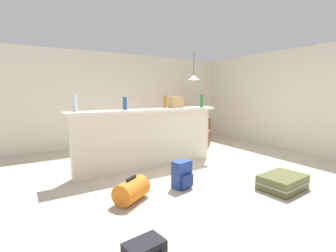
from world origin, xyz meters
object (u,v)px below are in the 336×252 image
(grocery_bag, at_px, (176,102))
(pendant_lamp, at_px, (194,78))
(bottle_green, at_px, (202,101))
(duffel_bag_orange, at_px, (132,190))
(dining_table, at_px, (189,120))
(dining_chair_near_partition, at_px, (198,127))
(backpack_blue, at_px, (182,175))
(suitcase_flat_olive, at_px, (283,182))
(bottle_amber, at_px, (165,102))
(bottle_blue, at_px, (125,103))
(bottle_clear, at_px, (75,103))

(grocery_bag, xyz_separation_m, pendant_lamp, (1.47, 1.34, 0.60))
(bottle_green, bearing_deg, duffel_bag_orange, -152.00)
(dining_table, height_order, pendant_lamp, pendant_lamp)
(dining_table, xyz_separation_m, dining_chair_near_partition, (-0.09, -0.53, -0.13))
(pendant_lamp, relative_size, backpack_blue, 1.83)
(duffel_bag_orange, distance_m, backpack_blue, 0.85)
(grocery_bag, xyz_separation_m, backpack_blue, (-0.68, -1.22, -1.04))
(suitcase_flat_olive, bearing_deg, dining_table, 77.01)
(pendant_lamp, bearing_deg, duffel_bag_orange, -139.16)
(bottle_amber, distance_m, grocery_bag, 0.25)
(grocery_bag, bearing_deg, pendant_lamp, 42.31)
(bottle_amber, distance_m, backpack_blue, 1.69)
(bottle_green, xyz_separation_m, dining_table, (0.84, 1.57, -0.62))
(duffel_bag_orange, bearing_deg, bottle_blue, 71.04)
(bottle_amber, height_order, dining_chair_near_partition, bottle_amber)
(bottle_amber, relative_size, duffel_bag_orange, 0.44)
(grocery_bag, distance_m, dining_chair_near_partition, 1.73)
(dining_table, height_order, dining_chair_near_partition, dining_chair_near_partition)
(dining_table, relative_size, dining_chair_near_partition, 1.18)
(grocery_bag, xyz_separation_m, suitcase_flat_olive, (0.58, -2.06, -1.14))
(bottle_amber, height_order, pendant_lamp, pendant_lamp)
(bottle_clear, distance_m, bottle_green, 2.50)
(bottle_amber, relative_size, pendant_lamp, 0.33)
(backpack_blue, bearing_deg, bottle_amber, 70.88)
(backpack_blue, bearing_deg, bottle_clear, 135.37)
(bottle_clear, distance_m, suitcase_flat_olive, 3.49)
(bottle_blue, relative_size, dining_table, 0.21)
(bottle_clear, relative_size, bottle_green, 1.09)
(dining_chair_near_partition, bearing_deg, bottle_amber, -150.40)
(duffel_bag_orange, bearing_deg, dining_table, 42.60)
(bottle_clear, height_order, dining_chair_near_partition, bottle_clear)
(grocery_bag, relative_size, dining_table, 0.24)
(dining_table, bearing_deg, dining_chair_near_partition, -100.02)
(bottle_green, distance_m, pendant_lamp, 1.84)
(bottle_green, xyz_separation_m, suitcase_flat_olive, (0.03, -1.91, -1.16))
(grocery_bag, distance_m, duffel_bag_orange, 2.26)
(bottle_amber, relative_size, grocery_bag, 0.96)
(bottle_green, xyz_separation_m, duffel_bag_orange, (-2.07, -1.10, -1.12))
(grocery_bag, bearing_deg, dining_chair_near_partition, 34.63)
(bottle_green, bearing_deg, backpack_blue, -138.80)
(suitcase_flat_olive, xyz_separation_m, backpack_blue, (-1.26, 0.84, 0.09))
(bottle_amber, bearing_deg, bottle_clear, 179.53)
(bottle_blue, bearing_deg, dining_table, 29.53)
(bottle_green, bearing_deg, grocery_bag, 164.80)
(suitcase_flat_olive, bearing_deg, backpack_blue, 146.31)
(bottle_green, relative_size, duffel_bag_orange, 0.48)
(dining_chair_near_partition, xyz_separation_m, backpack_blue, (-1.97, -2.12, -0.31))
(dining_chair_near_partition, bearing_deg, duffel_bag_orange, -142.73)
(bottle_clear, xyz_separation_m, bottle_green, (2.50, -0.18, -0.01))
(bottle_clear, distance_m, pendant_lamp, 3.71)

